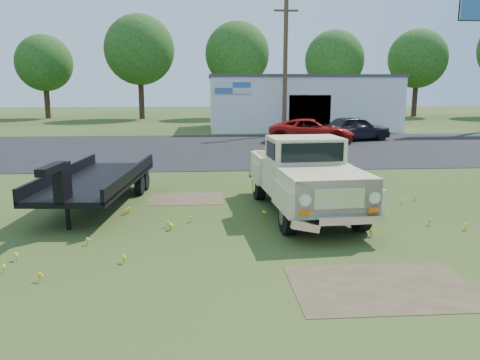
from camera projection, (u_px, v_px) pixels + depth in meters
name	position (u px, v px, depth m)	size (l,w,h in m)	color
ground	(269.00, 234.00, 10.57)	(140.00, 140.00, 0.00)	#2E3F14
asphalt_lot	(232.00, 148.00, 25.24)	(90.00, 14.00, 0.02)	black
dirt_patch_a	(382.00, 287.00, 7.74)	(3.00, 2.00, 0.01)	#4D3D29
dirt_patch_b	(186.00, 199.00, 13.85)	(2.20, 1.60, 0.01)	#4D3D29
commercial_building	(299.00, 102.00, 36.99)	(14.20, 8.20, 4.15)	white
utility_pole_mid	(285.00, 67.00, 31.47)	(1.60, 0.30, 9.00)	#4B3023
treeline_b	(44.00, 63.00, 48.29)	(5.76, 5.76, 8.57)	#352218
treeline_c	(139.00, 50.00, 47.28)	(7.04, 7.04, 10.47)	#352218
treeline_d	(237.00, 54.00, 49.03)	(6.72, 6.72, 10.00)	#352218
treeline_e	(334.00, 60.00, 48.40)	(6.08, 6.08, 9.04)	#352218
treeline_f	(418.00, 59.00, 51.49)	(6.40, 6.40, 9.52)	#352218
vintage_pickup_truck	(304.00, 175.00, 12.11)	(2.16, 5.55, 2.01)	#CDB989
flatbed_trailer	(97.00, 176.00, 12.96)	(2.02, 6.05, 1.65)	black
red_pickup	(311.00, 131.00, 27.69)	(2.31, 5.00, 1.39)	#9C100E
dark_sedan	(355.00, 128.00, 28.84)	(1.78, 4.42, 1.50)	black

